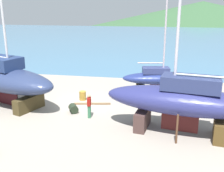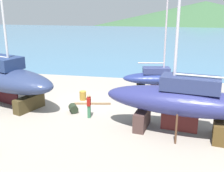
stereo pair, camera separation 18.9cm
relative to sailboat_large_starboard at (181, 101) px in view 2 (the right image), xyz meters
name	(u,v)px [view 2 (the right image)]	position (x,y,z in m)	size (l,w,h in m)	color
ground_plane	(63,124)	(-7.56, -0.06, -2.15)	(50.21, 50.21, 0.00)	gray
sea_water	(137,39)	(-7.56, 48.78, -2.15)	(141.32, 72.58, 0.01)	teal
headland_hill	(204,18)	(21.02, 158.11, -2.15)	(173.28, 173.28, 19.14)	#365C38
sailboat_large_starboard	(181,101)	(0.00, 0.00, 0.00)	(9.63, 4.04, 15.35)	#46302D
sailboat_small_center	(6,78)	(-13.25, 2.74, -0.01)	(10.06, 6.36, 14.34)	#44381E
sailboat_mid_port	(159,78)	(-1.47, 7.42, -0.65)	(6.60, 2.88, 11.35)	#4A3A29
worker	(89,106)	(-6.15, 1.35, -1.27)	(0.30, 0.47, 1.71)	#346C49
barrel_rust_far	(73,108)	(-7.56, 2.08, -1.85)	(0.60, 0.60, 0.78)	#232E1F
barrel_tipped_center	(83,96)	(-7.66, 4.84, -1.78)	(0.55, 0.55, 0.75)	olive
timber_plank_near	(92,104)	(-6.61, 3.96, -2.10)	(2.93, 0.22, 0.11)	brown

